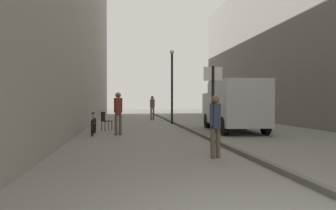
{
  "coord_description": "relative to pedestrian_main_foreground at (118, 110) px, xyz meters",
  "views": [
    {
      "loc": [
        -1.58,
        -2.98,
        1.47
      ],
      "look_at": [
        0.88,
        14.4,
        1.24
      ],
      "focal_mm": 32.52,
      "sensor_mm": 36.0,
      "label": 1
    }
  ],
  "objects": [
    {
      "name": "cafe_chair_near_window",
      "position": [
        -0.69,
        2.19,
        -0.52
      ],
      "size": [
        0.6,
        0.6,
        0.94
      ],
      "rotation": [
        0.0,
        0.0,
        5.22
      ],
      "color": "black",
      "rests_on": "ground_plane"
    },
    {
      "name": "pedestrian_main_foreground",
      "position": [
        0.0,
        0.0,
        0.0
      ],
      "size": [
        0.36,
        0.25,
        1.84
      ],
      "rotation": [
        0.0,
        0.0,
        0.23
      ],
      "color": "brown",
      "rests_on": "ground_plane"
    },
    {
      "name": "bicycle_leaning",
      "position": [
        -1.06,
        0.24,
        -0.68
      ],
      "size": [
        0.1,
        1.77,
        0.98
      ],
      "rotation": [
        0.0,
        0.0,
        0.0
      ],
      "color": "black",
      "rests_on": "ground_plane"
    },
    {
      "name": "delivery_van",
      "position": [
        5.53,
        0.94,
        0.23
      ],
      "size": [
        2.34,
        5.27,
        2.41
      ],
      "rotation": [
        0.0,
        0.0,
        -0.06
      ],
      "color": "#B7B7BC",
      "rests_on": "ground_plane"
    },
    {
      "name": "lamp_post",
      "position": [
        3.28,
        6.04,
        1.66
      ],
      "size": [
        0.28,
        0.28,
        4.76
      ],
      "color": "black",
      "rests_on": "ground_plane"
    },
    {
      "name": "pedestrian_far_crossing",
      "position": [
        2.59,
        -5.72,
        -0.13
      ],
      "size": [
        0.31,
        0.23,
        1.62
      ],
      "rotation": [
        0.0,
        0.0,
        0.3
      ],
      "color": "brown",
      "rests_on": "ground_plane"
    },
    {
      "name": "kerb_strip",
      "position": [
        3.45,
        1.72,
        -1.0
      ],
      "size": [
        0.16,
        40.0,
        0.12
      ],
      "primitive_type": "cube",
      "color": "#615F5B",
      "rests_on": "ground_plane"
    },
    {
      "name": "street_sign_post",
      "position": [
        3.1,
        -3.78,
        0.48
      ],
      "size": [
        0.6,
        0.11,
        2.6
      ],
      "rotation": [
        0.0,
        0.0,
        3.0
      ],
      "color": "black",
      "rests_on": "ground_plane"
    },
    {
      "name": "ground_plane",
      "position": [
        1.87,
        1.72,
        -1.06
      ],
      "size": [
        80.0,
        80.0,
        0.0
      ],
      "primitive_type": "plane",
      "color": "gray"
    },
    {
      "name": "pedestrian_mid_block",
      "position": [
        2.37,
        10.0,
        0.01
      ],
      "size": [
        0.36,
        0.25,
        1.86
      ],
      "rotation": [
        0.0,
        0.0,
        0.19
      ],
      "color": "brown",
      "rests_on": "ground_plane"
    }
  ]
}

